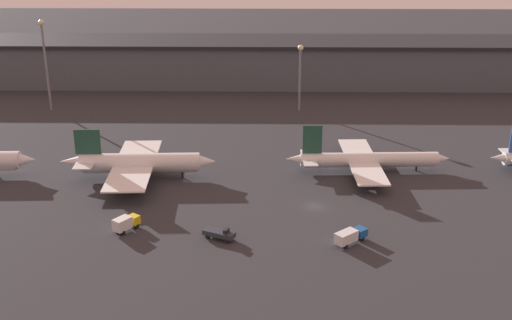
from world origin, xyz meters
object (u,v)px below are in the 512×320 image
(airplane_1, at_px, (138,163))
(service_vehicle_0, at_px, (126,223))
(airplane_2, at_px, (367,160))
(service_vehicle_4, at_px, (350,236))
(service_vehicle_1, at_px, (219,234))

(airplane_1, xyz_separation_m, service_vehicle_0, (2.42, -26.94, -2.10))
(airplane_2, distance_m, service_vehicle_4, 37.68)
(airplane_2, height_order, service_vehicle_1, airplane_2)
(airplane_1, distance_m, service_vehicle_4, 56.02)
(airplane_2, xyz_separation_m, service_vehicle_1, (-33.49, -35.31, -1.82))
(service_vehicle_0, bearing_deg, airplane_2, -22.49)
(service_vehicle_1, bearing_deg, service_vehicle_0, -165.31)
(airplane_2, xyz_separation_m, service_vehicle_0, (-52.35, -32.18, -1.27))
(airplane_1, bearing_deg, service_vehicle_0, -87.26)
(airplane_2, bearing_deg, service_vehicle_4, -105.37)
(service_vehicle_1, distance_m, service_vehicle_4, 25.08)
(airplane_1, relative_size, service_vehicle_0, 6.29)
(service_vehicle_4, bearing_deg, service_vehicle_0, 133.52)
(service_vehicle_1, bearing_deg, service_vehicle_4, 20.92)
(service_vehicle_0, relative_size, service_vehicle_1, 0.88)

